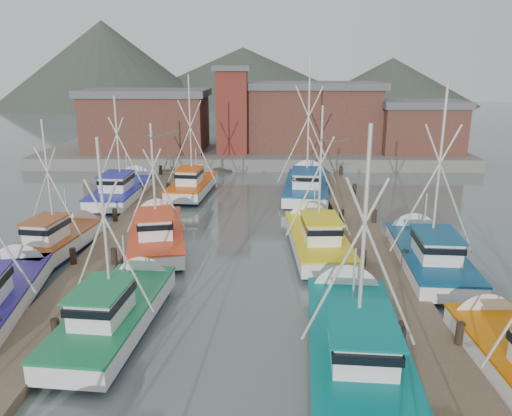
{
  "coord_description": "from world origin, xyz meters",
  "views": [
    {
      "loc": [
        1.25,
        -17.41,
        9.61
      ],
      "look_at": [
        0.82,
        7.34,
        2.6
      ],
      "focal_mm": 35.0,
      "sensor_mm": 36.0,
      "label": 1
    }
  ],
  "objects_px": {
    "lookout_tower": "(232,109)",
    "boat_4": "(119,310)",
    "boat_8": "(157,233)",
    "boat_12": "(194,185)"
  },
  "relations": [
    {
      "from": "lookout_tower",
      "to": "boat_4",
      "type": "distance_m",
      "value": 33.73
    },
    {
      "from": "lookout_tower",
      "to": "boat_8",
      "type": "xyz_separation_m",
      "value": [
        -2.75,
        -24.08,
        -4.87
      ]
    },
    {
      "from": "boat_4",
      "to": "boat_12",
      "type": "relative_size",
      "value": 0.87
    },
    {
      "from": "boat_8",
      "to": "boat_12",
      "type": "distance_m",
      "value": 11.87
    },
    {
      "from": "lookout_tower",
      "to": "boat_12",
      "type": "xyz_separation_m",
      "value": [
        -2.29,
        -12.22,
        -4.87
      ]
    },
    {
      "from": "boat_12",
      "to": "boat_4",
      "type": "bearing_deg",
      "value": -84.69
    },
    {
      "from": "lookout_tower",
      "to": "boat_4",
      "type": "bearing_deg",
      "value": -93.9
    },
    {
      "from": "lookout_tower",
      "to": "boat_4",
      "type": "height_order",
      "value": "lookout_tower"
    },
    {
      "from": "lookout_tower",
      "to": "boat_12",
      "type": "relative_size",
      "value": 0.87
    },
    {
      "from": "boat_8",
      "to": "boat_12",
      "type": "bearing_deg",
      "value": 76.47
    }
  ]
}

